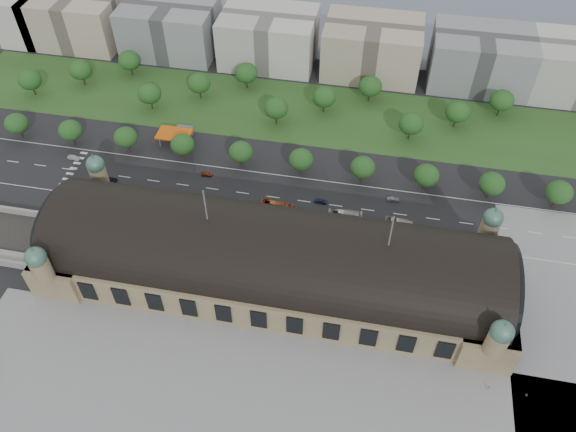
% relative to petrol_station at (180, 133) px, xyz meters
% --- Properties ---
extents(ground, '(900.00, 900.00, 0.00)m').
position_rel_petrol_station_xyz_m(ground, '(53.91, -65.28, -2.95)').
color(ground, black).
rests_on(ground, ground).
extents(station, '(150.00, 48.40, 44.30)m').
position_rel_petrol_station_xyz_m(station, '(53.91, -65.28, 7.33)').
color(station, '#9A875F').
rests_on(station, ground).
extents(plaza_south, '(190.00, 48.00, 0.12)m').
position_rel_petrol_station_xyz_m(plaza_south, '(63.91, -109.28, -2.95)').
color(plaza_south, gray).
rests_on(plaza_south, ground).
extents(road_slab, '(260.00, 26.00, 0.10)m').
position_rel_petrol_station_xyz_m(road_slab, '(33.91, -27.28, -2.95)').
color(road_slab, black).
rests_on(road_slab, ground).
extents(grass_belt, '(300.00, 45.00, 0.10)m').
position_rel_petrol_station_xyz_m(grass_belt, '(38.91, 27.72, -2.95)').
color(grass_belt, '#2C4C1E').
rests_on(grass_belt, ground).
extents(petrol_station, '(14.00, 13.00, 5.05)m').
position_rel_petrol_station_xyz_m(petrol_station, '(0.00, 0.00, 0.00)').
color(petrol_station, '#D3550C').
rests_on(petrol_station, ground).
extents(office_0, '(45.00, 32.00, 24.00)m').
position_rel_petrol_station_xyz_m(office_0, '(-116.09, 67.72, 9.05)').
color(office_0, beige).
rests_on(office_0, ground).
extents(office_1, '(45.00, 32.00, 24.00)m').
position_rel_petrol_station_xyz_m(office_1, '(-76.09, 67.72, 9.05)').
color(office_1, '#B5A38E').
rests_on(office_1, ground).
extents(office_2, '(45.00, 32.00, 24.00)m').
position_rel_petrol_station_xyz_m(office_2, '(-26.09, 67.72, 9.05)').
color(office_2, gray).
rests_on(office_2, ground).
extents(office_3, '(45.00, 32.00, 24.00)m').
position_rel_petrol_station_xyz_m(office_3, '(23.91, 67.72, 9.05)').
color(office_3, beige).
rests_on(office_3, ground).
extents(office_4, '(45.00, 32.00, 24.00)m').
position_rel_petrol_station_xyz_m(office_4, '(73.91, 67.72, 9.05)').
color(office_4, '#B5A38E').
rests_on(office_4, ground).
extents(office_5, '(45.00, 32.00, 24.00)m').
position_rel_petrol_station_xyz_m(office_5, '(123.91, 67.72, 9.05)').
color(office_5, gray).
rests_on(office_5, ground).
extents(tree_row_0, '(9.60, 9.60, 11.52)m').
position_rel_petrol_station_xyz_m(tree_row_0, '(-66.09, -12.28, 4.48)').
color(tree_row_0, '#2D2116').
rests_on(tree_row_0, ground).
extents(tree_row_1, '(9.60, 9.60, 11.52)m').
position_rel_petrol_station_xyz_m(tree_row_1, '(-42.09, -12.28, 4.48)').
color(tree_row_1, '#2D2116').
rests_on(tree_row_1, ground).
extents(tree_row_2, '(9.60, 9.60, 11.52)m').
position_rel_petrol_station_xyz_m(tree_row_2, '(-18.09, -12.28, 4.48)').
color(tree_row_2, '#2D2116').
rests_on(tree_row_2, ground).
extents(tree_row_3, '(9.60, 9.60, 11.52)m').
position_rel_petrol_station_xyz_m(tree_row_3, '(5.91, -12.28, 4.48)').
color(tree_row_3, '#2D2116').
rests_on(tree_row_3, ground).
extents(tree_row_4, '(9.60, 9.60, 11.52)m').
position_rel_petrol_station_xyz_m(tree_row_4, '(29.91, -12.28, 4.48)').
color(tree_row_4, '#2D2116').
rests_on(tree_row_4, ground).
extents(tree_row_5, '(9.60, 9.60, 11.52)m').
position_rel_petrol_station_xyz_m(tree_row_5, '(53.91, -12.28, 4.48)').
color(tree_row_5, '#2D2116').
rests_on(tree_row_5, ground).
extents(tree_row_6, '(9.60, 9.60, 11.52)m').
position_rel_petrol_station_xyz_m(tree_row_6, '(77.91, -12.28, 4.48)').
color(tree_row_6, '#2D2116').
rests_on(tree_row_6, ground).
extents(tree_row_7, '(9.60, 9.60, 11.52)m').
position_rel_petrol_station_xyz_m(tree_row_7, '(101.91, -12.28, 4.48)').
color(tree_row_7, '#2D2116').
rests_on(tree_row_7, ground).
extents(tree_row_8, '(9.60, 9.60, 11.52)m').
position_rel_petrol_station_xyz_m(tree_row_8, '(125.91, -12.28, 4.48)').
color(tree_row_8, '#2D2116').
rests_on(tree_row_8, ground).
extents(tree_row_9, '(9.60, 9.60, 11.52)m').
position_rel_petrol_station_xyz_m(tree_row_9, '(149.91, -12.28, 4.48)').
color(tree_row_9, '#2D2116').
rests_on(tree_row_9, ground).
extents(tree_belt_0, '(10.40, 10.40, 12.48)m').
position_rel_petrol_station_xyz_m(tree_belt_0, '(-76.09, 17.72, 5.10)').
color(tree_belt_0, '#2D2116').
rests_on(tree_belt_0, ground).
extents(tree_belt_1, '(10.40, 10.40, 12.48)m').
position_rel_petrol_station_xyz_m(tree_belt_1, '(-57.09, 29.72, 5.10)').
color(tree_belt_1, '#2D2116').
rests_on(tree_belt_1, ground).
extents(tree_belt_2, '(10.40, 10.40, 12.48)m').
position_rel_petrol_station_xyz_m(tree_belt_2, '(-38.09, 41.72, 5.10)').
color(tree_belt_2, '#2D2116').
rests_on(tree_belt_2, ground).
extents(tree_belt_3, '(10.40, 10.40, 12.48)m').
position_rel_petrol_station_xyz_m(tree_belt_3, '(-19.09, 17.72, 5.10)').
color(tree_belt_3, '#2D2116').
rests_on(tree_belt_3, ground).
extents(tree_belt_4, '(10.40, 10.40, 12.48)m').
position_rel_petrol_station_xyz_m(tree_belt_4, '(-0.09, 29.72, 5.10)').
color(tree_belt_4, '#2D2116').
rests_on(tree_belt_4, ground).
extents(tree_belt_5, '(10.40, 10.40, 12.48)m').
position_rel_petrol_station_xyz_m(tree_belt_5, '(18.91, 41.72, 5.10)').
color(tree_belt_5, '#2D2116').
rests_on(tree_belt_5, ground).
extents(tree_belt_6, '(10.40, 10.40, 12.48)m').
position_rel_petrol_station_xyz_m(tree_belt_6, '(37.91, 17.72, 5.10)').
color(tree_belt_6, '#2D2116').
rests_on(tree_belt_6, ground).
extents(tree_belt_7, '(10.40, 10.40, 12.48)m').
position_rel_petrol_station_xyz_m(tree_belt_7, '(56.91, 29.72, 5.10)').
color(tree_belt_7, '#2D2116').
rests_on(tree_belt_7, ground).
extents(tree_belt_8, '(10.40, 10.40, 12.48)m').
position_rel_petrol_station_xyz_m(tree_belt_8, '(75.91, 41.72, 5.10)').
color(tree_belt_8, '#2D2116').
rests_on(tree_belt_8, ground).
extents(tree_belt_9, '(10.40, 10.40, 12.48)m').
position_rel_petrol_station_xyz_m(tree_belt_9, '(94.91, 17.72, 5.10)').
color(tree_belt_9, '#2D2116').
rests_on(tree_belt_9, ground).
extents(tree_belt_10, '(10.40, 10.40, 12.48)m').
position_rel_petrol_station_xyz_m(tree_belt_10, '(113.91, 29.72, 5.10)').
color(tree_belt_10, '#2D2116').
rests_on(tree_belt_10, ground).
extents(tree_belt_11, '(10.40, 10.40, 12.48)m').
position_rel_petrol_station_xyz_m(tree_belt_11, '(132.91, 41.72, 5.10)').
color(tree_belt_11, '#2D2116').
rests_on(tree_belt_11, ground).
extents(traffic_car_1, '(5.14, 2.15, 1.65)m').
position_rel_petrol_station_xyz_m(traffic_car_1, '(-38.40, -21.10, -2.12)').
color(traffic_car_1, '#92939A').
rests_on(traffic_car_1, ground).
extents(traffic_car_2, '(5.70, 3.16, 1.51)m').
position_rel_petrol_station_xyz_m(traffic_car_2, '(-18.66, -30.49, -2.20)').
color(traffic_car_2, black).
rests_on(traffic_car_2, ground).
extents(traffic_car_3, '(4.66, 2.36, 1.30)m').
position_rel_petrol_station_xyz_m(traffic_car_3, '(17.70, -20.38, -2.30)').
color(traffic_car_3, maroon).
rests_on(traffic_car_3, ground).
extents(traffic_car_4, '(4.87, 2.19, 1.63)m').
position_rel_petrol_station_xyz_m(traffic_car_4, '(63.97, -26.66, -2.14)').
color(traffic_car_4, '#1B254D').
rests_on(traffic_car_4, ground).
extents(traffic_car_5, '(4.76, 2.03, 1.53)m').
position_rel_petrol_station_xyz_m(traffic_car_5, '(90.86, -20.53, -2.19)').
color(traffic_car_5, '#5B5C63').
rests_on(traffic_car_5, ground).
extents(traffic_car_6, '(4.82, 2.27, 1.33)m').
position_rel_petrol_station_xyz_m(traffic_car_6, '(121.82, -32.98, -2.28)').
color(traffic_car_6, silver).
rests_on(traffic_car_6, ground).
extents(parked_car_0, '(4.56, 3.61, 1.45)m').
position_rel_petrol_station_xyz_m(parked_car_0, '(-6.94, -44.28, -2.22)').
color(parked_car_0, black).
rests_on(parked_car_0, ground).
extents(parked_car_1, '(5.38, 4.17, 1.36)m').
position_rel_petrol_station_xyz_m(parked_car_1, '(-24.95, -42.35, -2.27)').
color(parked_car_1, maroon).
rests_on(parked_car_1, ground).
extents(parked_car_2, '(6.01, 4.50, 1.62)m').
position_rel_petrol_station_xyz_m(parked_car_2, '(12.56, -43.47, -2.14)').
color(parked_car_2, '#1B224D').
rests_on(parked_car_2, ground).
extents(parked_car_3, '(4.17, 2.81, 1.32)m').
position_rel_petrol_station_xyz_m(parked_car_3, '(19.84, -43.71, -2.29)').
color(parked_car_3, '#515458').
rests_on(parked_car_3, ground).
extents(parked_car_4, '(4.82, 3.10, 1.50)m').
position_rel_petrol_station_xyz_m(parked_car_4, '(-4.38, -44.28, -2.20)').
color(parked_car_4, silver).
rests_on(parked_car_4, ground).
extents(parked_car_5, '(6.26, 5.54, 1.61)m').
position_rel_petrol_station_xyz_m(parked_car_5, '(17.31, -40.28, -2.14)').
color(parked_car_5, gray).
rests_on(parked_car_5, ground).
extents(parked_car_6, '(5.49, 4.05, 1.48)m').
position_rel_petrol_station_xyz_m(parked_car_6, '(32.53, -44.28, -2.21)').
color(parked_car_6, black).
rests_on(parked_car_6, ground).
extents(bus_west, '(12.51, 3.86, 3.43)m').
position_rel_petrol_station_xyz_m(bus_west, '(48.62, -33.46, -1.23)').
color(bus_west, '#BA4A1D').
rests_on(bus_west, ground).
extents(bus_mid, '(12.86, 3.72, 3.54)m').
position_rel_petrol_station_xyz_m(bus_mid, '(74.09, -33.28, -1.18)').
color(bus_mid, beige).
rests_on(bus_mid, ground).
extents(bus_east, '(11.19, 3.69, 3.06)m').
position_rel_petrol_station_xyz_m(bus_east, '(93.91, -33.28, -1.42)').
color(bus_east, '#BCB4AE').
rests_on(bus_east, ground).
extents(pedestrian_0, '(0.81, 0.56, 1.52)m').
position_rel_petrol_station_xyz_m(pedestrian_0, '(122.26, -91.88, -2.19)').
color(pedestrian_0, gray).
rests_on(pedestrian_0, ground).
extents(pedestrian_2, '(0.63, 0.95, 1.82)m').
position_rel_petrol_station_xyz_m(pedestrian_2, '(132.75, -92.03, -2.04)').
color(pedestrian_2, gray).
rests_on(pedestrian_2, ground).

